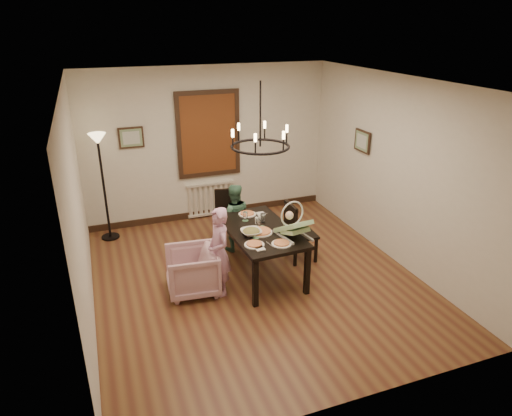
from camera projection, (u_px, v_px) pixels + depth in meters
room_shell at (247, 180)px, 6.45m from camera, size 4.51×5.00×2.81m
dining_table at (260, 234)px, 6.55m from camera, size 0.97×1.62×0.74m
chair_far at (228, 218)px, 7.59m from camera, size 0.47×0.47×0.91m
chair_right at (302, 231)px, 7.04m from camera, size 0.43×0.43×0.97m
armchair at (192, 271)px, 6.25m from camera, size 0.77×0.76×0.64m
elderly_woman at (219, 259)px, 6.16m from camera, size 0.29×0.40×1.04m
seated_man at (234, 223)px, 7.36m from camera, size 0.51×0.43×0.94m
baby_bouncer at (293, 225)px, 6.23m from camera, size 0.48×0.59×0.35m
salad_bowl at (251, 232)px, 6.33m from camera, size 0.34×0.34×0.08m
pizza_platter at (261, 232)px, 6.39m from camera, size 0.33×0.33×0.04m
drinking_glass at (258, 224)px, 6.53m from camera, size 0.06×0.06×0.13m
window_blinds at (208, 134)px, 8.19m from camera, size 1.00×0.03×1.40m
radiator at (211, 199)px, 8.69m from camera, size 0.92×0.12×0.62m
picture_back at (131, 138)px, 7.75m from camera, size 0.42×0.03×0.36m
picture_right at (362, 141)px, 7.53m from camera, size 0.03×0.42×0.36m
floor_lamp at (104, 189)px, 7.58m from camera, size 0.30×0.30×1.80m
chandelier at (260, 146)px, 6.05m from camera, size 0.80×0.80×0.04m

